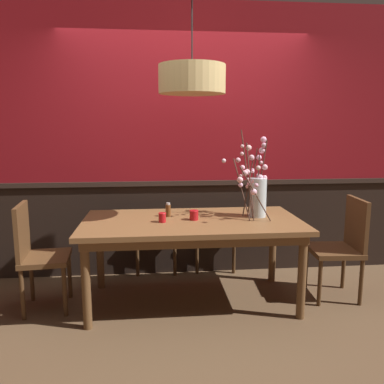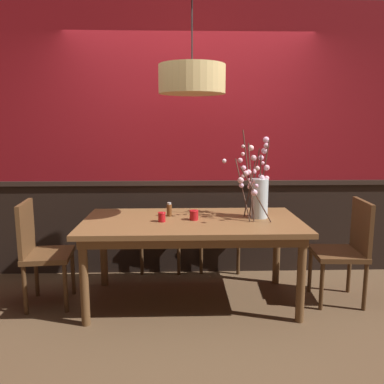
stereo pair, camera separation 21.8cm
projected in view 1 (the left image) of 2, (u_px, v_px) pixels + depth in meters
ground_plane at (192, 301)px, 3.53m from camera, size 24.00×24.00×0.00m
back_wall at (185, 144)px, 4.06m from camera, size 5.58×0.14×2.80m
dining_table at (192, 229)px, 3.41m from camera, size 1.91×0.97×0.76m
chair_far_side_right at (214, 221)px, 4.35m from camera, size 0.49×0.44×0.92m
chair_head_east_end at (343, 243)px, 3.55m from camera, size 0.46×0.46×0.93m
chair_head_west_end at (36, 251)px, 3.30m from camera, size 0.43×0.46×0.93m
chair_far_side_left at (157, 221)px, 4.30m from camera, size 0.48×0.45×0.94m
vase_with_blossoms at (256, 191)px, 3.49m from camera, size 0.44×0.49×0.78m
candle_holder_nearer_center at (194, 215)px, 3.39m from camera, size 0.08×0.08×0.09m
candle_holder_nearer_edge at (162, 217)px, 3.31m from camera, size 0.07×0.07×0.08m
condiment_bottle at (168, 210)px, 3.51m from camera, size 0.05×0.05×0.13m
pendant_lamp at (192, 79)px, 3.20m from camera, size 0.55×0.55×0.96m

